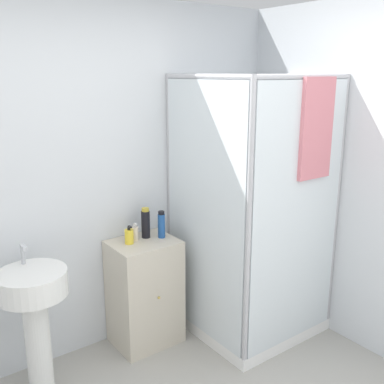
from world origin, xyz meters
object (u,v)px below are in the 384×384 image
Objects in this scene: shampoo_bottle_blue at (161,225)px; lotion_bottle_white at (135,233)px; soap_dispenser at (129,236)px; sink at (35,308)px; shampoo_bottle_tall_black at (146,223)px.

shampoo_bottle_blue is 0.21m from lotion_bottle_white.
sink is at bearing -169.04° from soap_dispenser.
soap_dispenser is 0.07m from lotion_bottle_white.
lotion_bottle_white is at bearing 25.92° from soap_dispenser.
sink is at bearing -167.79° from lotion_bottle_white.
sink reaches higher than soap_dispenser.
shampoo_bottle_tall_black reaches higher than shampoo_bottle_blue.
soap_dispenser reaches higher than lotion_bottle_white.
sink is 4.31× the size of shampoo_bottle_tall_black.
shampoo_bottle_tall_black is 0.11m from lotion_bottle_white.
soap_dispenser is at bearing -166.81° from shampoo_bottle_tall_black.
shampoo_bottle_blue is at bearing -18.29° from lotion_bottle_white.
shampoo_bottle_blue is (0.25, -0.03, 0.04)m from soap_dispenser.
soap_dispenser is at bearing 10.96° from sink.
lotion_bottle_white is (0.06, 0.03, -0.00)m from soap_dispenser.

